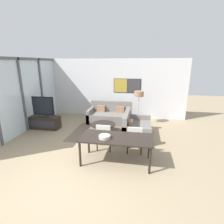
{
  "coord_description": "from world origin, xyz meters",
  "views": [
    {
      "loc": [
        1.52,
        -3.2,
        2.61
      ],
      "look_at": [
        0.46,
        2.55,
        0.95
      ],
      "focal_mm": 28.0,
      "sensor_mm": 36.0,
      "label": 1
    }
  ],
  "objects_px": {
    "floor_lamp": "(139,96)",
    "television": "(43,107)",
    "sofa_side": "(135,129)",
    "fruit_bowl": "(105,137)",
    "sofa_main": "(110,116)",
    "tv_console": "(45,122)",
    "dining_chair_centre": "(135,137)",
    "coffee_table": "(103,126)",
    "dining_table": "(116,140)",
    "dining_chair_left": "(104,135)"
  },
  "relations": [
    {
      "from": "sofa_main",
      "to": "fruit_bowl",
      "type": "bearing_deg",
      "value": -81.27
    },
    {
      "from": "floor_lamp",
      "to": "sofa_main",
      "type": "bearing_deg",
      "value": 172.78
    },
    {
      "from": "tv_console",
      "to": "sofa_main",
      "type": "bearing_deg",
      "value": 27.73
    },
    {
      "from": "tv_console",
      "to": "dining_chair_left",
      "type": "xyz_separation_m",
      "value": [
        2.81,
        -1.36,
        0.25
      ]
    },
    {
      "from": "dining_chair_centre",
      "to": "fruit_bowl",
      "type": "distance_m",
      "value": 1.09
    },
    {
      "from": "fruit_bowl",
      "to": "sofa_main",
      "type": "bearing_deg",
      "value": 98.73
    },
    {
      "from": "dining_chair_left",
      "to": "fruit_bowl",
      "type": "bearing_deg",
      "value": -76.52
    },
    {
      "from": "tv_console",
      "to": "floor_lamp",
      "type": "height_order",
      "value": "floor_lamp"
    },
    {
      "from": "television",
      "to": "coffee_table",
      "type": "relative_size",
      "value": 0.97
    },
    {
      "from": "tv_console",
      "to": "dining_chair_centre",
      "type": "xyz_separation_m",
      "value": [
        3.73,
        -1.36,
        0.25
      ]
    },
    {
      "from": "sofa_side",
      "to": "dining_chair_left",
      "type": "xyz_separation_m",
      "value": [
        -0.86,
        -1.22,
        0.22
      ]
    },
    {
      "from": "floor_lamp",
      "to": "television",
      "type": "bearing_deg",
      "value": -163.07
    },
    {
      "from": "coffee_table",
      "to": "dining_chair_left",
      "type": "xyz_separation_m",
      "value": [
        0.34,
        -1.27,
        0.22
      ]
    },
    {
      "from": "tv_console",
      "to": "sofa_side",
      "type": "distance_m",
      "value": 3.67
    },
    {
      "from": "tv_console",
      "to": "coffee_table",
      "type": "xyz_separation_m",
      "value": [
        2.47,
        -0.09,
        0.03
      ]
    },
    {
      "from": "dining_chair_left",
      "to": "sofa_main",
      "type": "bearing_deg",
      "value": 97.36
    },
    {
      "from": "coffee_table",
      "to": "dining_chair_left",
      "type": "height_order",
      "value": "dining_chair_left"
    },
    {
      "from": "coffee_table",
      "to": "dining_chair_left",
      "type": "distance_m",
      "value": 1.33
    },
    {
      "from": "fruit_bowl",
      "to": "dining_chair_centre",
      "type": "bearing_deg",
      "value": 45.17
    },
    {
      "from": "coffee_table",
      "to": "tv_console",
      "type": "bearing_deg",
      "value": 177.94
    },
    {
      "from": "sofa_main",
      "to": "sofa_side",
      "type": "distance_m",
      "value": 1.87
    },
    {
      "from": "sofa_side",
      "to": "fruit_bowl",
      "type": "distance_m",
      "value": 2.15
    },
    {
      "from": "coffee_table",
      "to": "floor_lamp",
      "type": "height_order",
      "value": "floor_lamp"
    },
    {
      "from": "tv_console",
      "to": "sofa_main",
      "type": "distance_m",
      "value": 2.79
    },
    {
      "from": "sofa_main",
      "to": "coffee_table",
      "type": "xyz_separation_m",
      "value": [
        0.0,
        -1.39,
        0.0
      ]
    },
    {
      "from": "floor_lamp",
      "to": "tv_console",
      "type": "bearing_deg",
      "value": -163.06
    },
    {
      "from": "sofa_side",
      "to": "dining_table",
      "type": "xyz_separation_m",
      "value": [
        -0.4,
        -1.86,
        0.38
      ]
    },
    {
      "from": "coffee_table",
      "to": "fruit_bowl",
      "type": "distance_m",
      "value": 2.14
    },
    {
      "from": "dining_chair_centre",
      "to": "fruit_bowl",
      "type": "xyz_separation_m",
      "value": [
        -0.74,
        -0.75,
        0.28
      ]
    },
    {
      "from": "sofa_side",
      "to": "dining_table",
      "type": "bearing_deg",
      "value": 167.86
    },
    {
      "from": "dining_table",
      "to": "sofa_main",
      "type": "bearing_deg",
      "value": 103.76
    },
    {
      "from": "television",
      "to": "floor_lamp",
      "type": "distance_m",
      "value": 3.92
    },
    {
      "from": "sofa_main",
      "to": "dining_chair_left",
      "type": "distance_m",
      "value": 2.68
    },
    {
      "from": "television",
      "to": "sofa_main",
      "type": "height_order",
      "value": "television"
    },
    {
      "from": "dining_table",
      "to": "fruit_bowl",
      "type": "bearing_deg",
      "value": -156.33
    },
    {
      "from": "tv_console",
      "to": "fruit_bowl",
      "type": "xyz_separation_m",
      "value": [
        2.99,
        -2.11,
        0.52
      ]
    },
    {
      "from": "sofa_main",
      "to": "coffee_table",
      "type": "relative_size",
      "value": 2.03
    },
    {
      "from": "dining_chair_left",
      "to": "fruit_bowl",
      "type": "xyz_separation_m",
      "value": [
        0.18,
        -0.75,
        0.28
      ]
    },
    {
      "from": "television",
      "to": "dining_chair_left",
      "type": "distance_m",
      "value": 3.15
    },
    {
      "from": "sofa_main",
      "to": "floor_lamp",
      "type": "relative_size",
      "value": 1.3
    },
    {
      "from": "tv_console",
      "to": "dining_chair_centre",
      "type": "relative_size",
      "value": 1.43
    },
    {
      "from": "television",
      "to": "dining_table",
      "type": "xyz_separation_m",
      "value": [
        3.27,
        -1.99,
        -0.24
      ]
    },
    {
      "from": "television",
      "to": "dining_chair_left",
      "type": "height_order",
      "value": "television"
    },
    {
      "from": "dining_chair_centre",
      "to": "floor_lamp",
      "type": "distance_m",
      "value": 2.61
    },
    {
      "from": "fruit_bowl",
      "to": "floor_lamp",
      "type": "xyz_separation_m",
      "value": [
        0.74,
        3.25,
        0.49
      ]
    },
    {
      "from": "fruit_bowl",
      "to": "sofa_side",
      "type": "bearing_deg",
      "value": 71.03
    },
    {
      "from": "dining_chair_left",
      "to": "dining_chair_centre",
      "type": "bearing_deg",
      "value": -0.43
    },
    {
      "from": "television",
      "to": "floor_lamp",
      "type": "bearing_deg",
      "value": 16.93
    },
    {
      "from": "coffee_table",
      "to": "fruit_bowl",
      "type": "xyz_separation_m",
      "value": [
        0.52,
        -2.02,
        0.49
      ]
    },
    {
      "from": "dining_table",
      "to": "dining_chair_left",
      "type": "xyz_separation_m",
      "value": [
        -0.46,
        0.63,
        -0.16
      ]
    }
  ]
}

